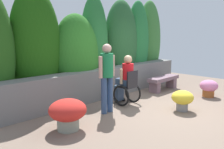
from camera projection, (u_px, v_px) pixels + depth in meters
name	position (u px, v px, depth m)	size (l,w,h in m)	color
ground_plane	(162.00, 111.00, 5.81)	(10.70, 10.70, 0.00)	#746254
stone_retaining_wall	(107.00, 82.00, 7.10)	(6.66, 0.48, 0.86)	slate
hedge_backdrop	(92.00, 47.00, 7.31)	(7.28, 1.18, 3.18)	#225116
stone_bench	(163.00, 81.00, 7.90)	(1.37, 0.38, 0.46)	#735A65
person_in_wheelchair	(126.00, 81.00, 6.26)	(0.53, 0.66, 1.33)	black
person_standing_companion	(107.00, 74.00, 5.51)	(0.49, 0.30, 1.65)	navy
flower_pot_purple_near	(182.00, 99.00, 5.76)	(0.53, 0.53, 0.51)	gray
flower_pot_red_accent	(68.00, 112.00, 4.60)	(0.75, 0.75, 0.62)	gray
flower_pot_small_foreground	(209.00, 87.00, 7.05)	(0.53, 0.53, 0.52)	#9A5125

